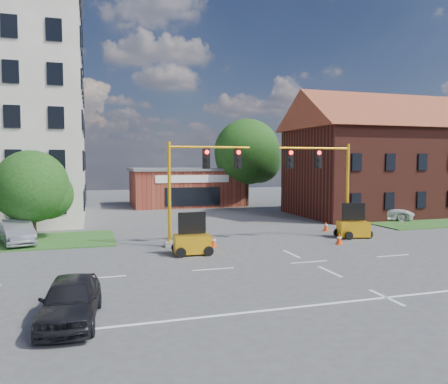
# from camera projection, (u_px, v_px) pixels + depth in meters

# --- Properties ---
(ground) EXTENTS (120.00, 120.00, 0.00)m
(ground) POSITION_uv_depth(u_px,v_px,m) (309.00, 262.00, 21.89)
(ground) COLOR #48484A
(ground) RESTS_ON ground
(lane_markings) EXTENTS (60.00, 36.00, 0.01)m
(lane_markings) POSITION_uv_depth(u_px,v_px,m) (342.00, 277.00, 19.03)
(lane_markings) COLOR white
(lane_markings) RESTS_ON ground
(brick_shop) EXTENTS (12.40, 8.40, 4.30)m
(brick_shop) POSITION_uv_depth(u_px,v_px,m) (185.00, 187.00, 50.35)
(brick_shop) COLOR maroon
(brick_shop) RESTS_ON ground
(townhouse_row) EXTENTS (21.00, 11.00, 11.50)m
(townhouse_row) POSITION_uv_depth(u_px,v_px,m) (398.00, 152.00, 41.99)
(townhouse_row) COLOR #542119
(townhouse_row) RESTS_ON ground
(tree_large) EXTENTS (7.77, 7.40, 9.84)m
(tree_large) POSITION_uv_depth(u_px,v_px,m) (250.00, 154.00, 49.32)
(tree_large) COLOR #392314
(tree_large) RESTS_ON ground
(tree_nw_front) EXTENTS (4.81, 4.58, 5.76)m
(tree_nw_front) POSITION_uv_depth(u_px,v_px,m) (36.00, 189.00, 27.74)
(tree_nw_front) COLOR #392314
(tree_nw_front) RESTS_ON ground
(signal_mast_west) EXTENTS (5.30, 0.60, 6.20)m
(signal_mast_west) POSITION_uv_depth(u_px,v_px,m) (197.00, 180.00, 26.07)
(signal_mast_west) COLOR #969691
(signal_mast_west) RESTS_ON ground
(signal_mast_east) EXTENTS (5.30, 0.60, 6.20)m
(signal_mast_east) POSITION_uv_depth(u_px,v_px,m) (326.00, 179.00, 28.61)
(signal_mast_east) COLOR #969691
(signal_mast_east) RESTS_ON ground
(trailer_west) EXTENTS (2.01, 1.42, 2.20)m
(trailer_west) POSITION_uv_depth(u_px,v_px,m) (192.00, 242.00, 23.67)
(trailer_west) COLOR #FFB215
(trailer_west) RESTS_ON ground
(trailer_east) EXTENTS (2.21, 1.77, 2.20)m
(trailer_east) POSITION_uv_depth(u_px,v_px,m) (353.00, 227.00, 28.92)
(trailer_east) COLOR #FFB215
(trailer_east) RESTS_ON ground
(cone_a) EXTENTS (0.40, 0.40, 0.70)m
(cone_a) POSITION_uv_depth(u_px,v_px,m) (213.00, 241.00, 25.71)
(cone_a) COLOR #FF3F0D
(cone_a) RESTS_ON ground
(cone_b) EXTENTS (0.40, 0.40, 0.70)m
(cone_b) POSITION_uv_depth(u_px,v_px,m) (202.00, 239.00, 26.53)
(cone_b) COLOR #FF3F0D
(cone_b) RESTS_ON ground
(cone_c) EXTENTS (0.40, 0.40, 0.70)m
(cone_c) POSITION_uv_depth(u_px,v_px,m) (339.00, 239.00, 26.56)
(cone_c) COLOR #FF3F0D
(cone_c) RESTS_ON ground
(cone_d) EXTENTS (0.40, 0.40, 0.70)m
(cone_d) POSITION_uv_depth(u_px,v_px,m) (326.00, 226.00, 31.72)
(cone_d) COLOR #FF3F0D
(cone_d) RESTS_ON ground
(pickup_white) EXTENTS (6.25, 4.71, 1.58)m
(pickup_white) POSITION_uv_depth(u_px,v_px,m) (379.00, 211.00, 37.40)
(pickup_white) COLOR silver
(pickup_white) RESTS_ON ground
(sedan_dark) EXTENTS (2.09, 4.36, 1.44)m
(sedan_dark) POSITION_uv_depth(u_px,v_px,m) (71.00, 300.00, 13.65)
(sedan_dark) COLOR black
(sedan_dark) RESTS_ON ground
(sedan_silver_front) EXTENTS (2.76, 4.88, 1.52)m
(sedan_silver_front) POSITION_uv_depth(u_px,v_px,m) (17.00, 232.00, 26.60)
(sedan_silver_front) COLOR #9B9DA2
(sedan_silver_front) RESTS_ON ground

